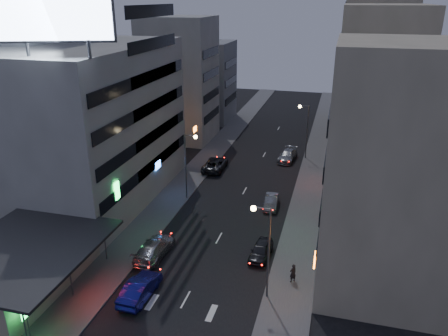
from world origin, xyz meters
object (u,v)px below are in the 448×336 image
at_px(parked_car_right_near, 261,250).
at_px(road_car_blue, 140,288).
at_px(parked_car_right_mid, 271,202).
at_px(road_car_silver, 154,248).
at_px(parked_car_left, 215,164).
at_px(person, 293,273).
at_px(parked_car_right_far, 288,156).

distance_m(parked_car_right_near, road_car_blue, 11.81).
xyz_separation_m(parked_car_right_mid, road_car_silver, (-8.96, -13.01, 0.15)).
distance_m(parked_car_right_mid, parked_car_left, 13.58).
bearing_deg(person, road_car_blue, -18.34).
bearing_deg(road_car_blue, parked_car_right_far, -100.05).
xyz_separation_m(road_car_blue, person, (11.73, 5.11, 0.15)).
distance_m(parked_car_right_near, person, 4.64).
bearing_deg(parked_car_left, parked_car_right_near, 115.94).
height_order(parked_car_right_mid, road_car_silver, road_car_silver).
bearing_deg(parked_car_right_mid, person, -77.54).
distance_m(parked_car_right_mid, parked_car_right_far, 16.01).
distance_m(parked_car_left, road_car_blue, 28.68).
relative_size(parked_car_right_near, road_car_blue, 0.84).
bearing_deg(parked_car_right_mid, road_car_silver, -128.65).
distance_m(parked_car_right_mid, person, 14.47).
bearing_deg(parked_car_left, parked_car_right_mid, 133.73).
relative_size(road_car_blue, person, 2.92).
bearing_deg(parked_car_right_far, parked_car_right_mid, -82.81).
xyz_separation_m(parked_car_left, parked_car_right_far, (9.39, 6.37, -0.05)).
height_order(parked_car_left, road_car_silver, road_car_silver).
xyz_separation_m(parked_car_right_near, road_car_blue, (-8.39, -8.32, 0.11)).
relative_size(parked_car_right_mid, road_car_blue, 0.83).
bearing_deg(parked_car_right_near, person, -39.77).
height_order(road_car_blue, person, person).
distance_m(parked_car_right_far, road_car_blue, 35.77).
distance_m(road_car_blue, person, 12.80).
xyz_separation_m(parked_car_right_far, person, (4.29, -29.87, 0.20)).
relative_size(parked_car_right_near, road_car_silver, 0.74).
relative_size(road_car_blue, road_car_silver, 0.87).
height_order(parked_car_right_far, person, person).
xyz_separation_m(road_car_blue, road_car_silver, (-1.35, 5.97, 0.01)).
xyz_separation_m(road_car_silver, person, (13.08, -0.86, 0.15)).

